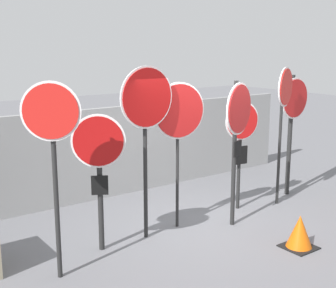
% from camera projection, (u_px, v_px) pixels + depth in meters
% --- Properties ---
extents(ground_plane, '(40.00, 40.00, 0.00)m').
position_uv_depth(ground_plane, '(201.00, 225.00, 7.92)').
color(ground_plane, slate).
extents(fence_back, '(8.17, 0.12, 1.80)m').
position_uv_depth(fence_back, '(130.00, 149.00, 9.54)').
color(fence_back, gray).
rests_on(fence_back, ground).
extents(stop_sign_0, '(0.63, 0.43, 2.57)m').
position_uv_depth(stop_sign_0, '(52.00, 133.00, 5.71)').
color(stop_sign_0, black).
rests_on(stop_sign_0, ground).
extents(stop_sign_1, '(0.68, 0.42, 2.05)m').
position_uv_depth(stop_sign_1, '(99.00, 158.00, 6.64)').
color(stop_sign_1, black).
rests_on(stop_sign_1, ground).
extents(stop_sign_2, '(0.94, 0.14, 2.70)m').
position_uv_depth(stop_sign_2, '(147.00, 110.00, 6.98)').
color(stop_sign_2, black).
rests_on(stop_sign_2, ground).
extents(stop_sign_3, '(0.91, 0.17, 2.42)m').
position_uv_depth(stop_sign_3, '(179.00, 118.00, 7.44)').
color(stop_sign_3, black).
rests_on(stop_sign_3, ground).
extents(stop_sign_4, '(0.80, 0.32, 2.43)m').
position_uv_depth(stop_sign_4, '(238.00, 123.00, 7.56)').
color(stop_sign_4, black).
rests_on(stop_sign_4, ground).
extents(stop_sign_5, '(0.69, 0.17, 2.05)m').
position_uv_depth(stop_sign_5, '(241.00, 133.00, 8.40)').
color(stop_sign_5, black).
rests_on(stop_sign_5, ground).
extents(stop_sign_6, '(0.68, 0.30, 2.60)m').
position_uv_depth(stop_sign_6, '(284.00, 100.00, 8.56)').
color(stop_sign_6, black).
rests_on(stop_sign_6, ground).
extents(stop_sign_7, '(0.80, 0.17, 2.42)m').
position_uv_depth(stop_sign_7, '(293.00, 113.00, 9.19)').
color(stop_sign_7, black).
rests_on(stop_sign_7, ground).
extents(traffic_cone_0, '(0.47, 0.47, 0.51)m').
position_uv_depth(traffic_cone_0, '(300.00, 232.00, 6.99)').
color(traffic_cone_0, black).
rests_on(traffic_cone_0, ground).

